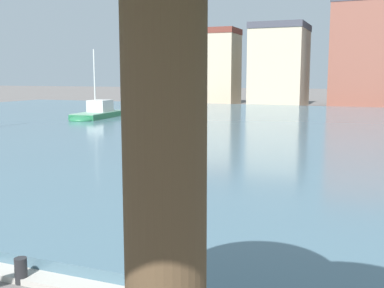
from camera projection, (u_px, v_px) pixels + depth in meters
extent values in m
cube|color=#476675|center=(328.00, 132.00, 31.66)|extent=(91.11, 51.05, 0.35)
cube|color=#236B42|center=(98.00, 117.00, 40.65)|extent=(2.86, 6.20, 0.78)
ellipsoid|color=#236B42|center=(82.00, 120.00, 37.94)|extent=(2.23, 2.30, 0.75)
cube|color=gray|center=(98.00, 112.00, 40.59)|extent=(2.81, 6.08, 0.06)
cube|color=silver|center=(100.00, 106.00, 40.94)|extent=(1.78, 2.25, 1.01)
cylinder|color=silver|center=(95.00, 81.00, 39.78)|extent=(0.12, 0.12, 5.38)
cylinder|color=silver|center=(101.00, 102.00, 41.04)|extent=(0.30, 2.10, 0.08)
cylinder|color=#232326|center=(21.00, 271.00, 8.95)|extent=(0.24, 0.24, 0.50)
cube|color=#C6B293|center=(219.00, 70.00, 65.55)|extent=(5.05, 5.02, 9.64)
cube|color=brown|center=(220.00, 31.00, 64.80)|extent=(5.15, 5.12, 0.80)
cube|color=#C6B293|center=(279.00, 68.00, 61.54)|extent=(6.74, 7.93, 9.82)
cube|color=#42424C|center=(281.00, 27.00, 60.77)|extent=(6.87, 8.09, 0.80)
cube|color=#8E5142|center=(363.00, 56.00, 58.87)|extent=(7.88, 5.12, 12.89)
cube|color=#42424C|center=(366.00, 0.00, 57.89)|extent=(8.04, 5.22, 0.80)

